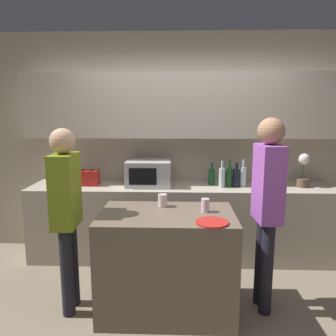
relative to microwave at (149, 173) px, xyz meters
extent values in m
plane|color=#7F705B|center=(0.40, -1.39, -1.04)|extent=(14.00, 14.00, 0.00)
cube|color=#B2A893|center=(0.40, 0.35, 0.31)|extent=(6.40, 0.08, 2.70)
cube|color=beige|center=(0.40, 0.15, 0.79)|extent=(3.74, 0.32, 0.75)
cube|color=#B7AD99|center=(0.40, 0.00, -0.59)|extent=(3.60, 0.62, 0.89)
cube|color=brown|center=(0.26, -1.08, -0.59)|extent=(1.17, 0.72, 0.90)
cube|color=#B7BABC|center=(0.00, 0.00, 0.00)|extent=(0.52, 0.38, 0.30)
cube|color=black|center=(-0.05, -0.19, 0.00)|extent=(0.31, 0.01, 0.19)
cube|color=#B21E19|center=(-0.73, 0.00, -0.06)|extent=(0.26, 0.16, 0.18)
cube|color=black|center=(-0.78, 0.00, 0.03)|extent=(0.02, 0.11, 0.01)
cube|color=black|center=(-0.68, 0.00, 0.03)|extent=(0.02, 0.11, 0.01)
cylinder|color=brown|center=(1.80, 0.00, -0.10)|extent=(0.14, 0.14, 0.10)
cylinder|color=#38662D|center=(1.80, 0.00, 0.04)|extent=(0.01, 0.01, 0.18)
sphere|color=silver|center=(1.80, 0.00, 0.18)|extent=(0.13, 0.13, 0.13)
cylinder|color=#194723|center=(0.75, 0.08, -0.06)|extent=(0.08, 0.08, 0.19)
cylinder|color=#194723|center=(0.75, 0.08, 0.07)|extent=(0.03, 0.03, 0.07)
cylinder|color=silver|center=(0.85, -0.06, -0.04)|extent=(0.07, 0.07, 0.22)
cylinder|color=silver|center=(0.85, -0.06, 0.12)|extent=(0.02, 0.02, 0.09)
cylinder|color=#194723|center=(0.94, -0.02, -0.03)|extent=(0.08, 0.08, 0.24)
cylinder|color=#194723|center=(0.94, -0.02, 0.13)|extent=(0.03, 0.03, 0.09)
cylinder|color=black|center=(1.03, -0.01, -0.05)|extent=(0.09, 0.09, 0.21)
cylinder|color=black|center=(1.03, -0.01, 0.10)|extent=(0.03, 0.03, 0.08)
cylinder|color=silver|center=(1.11, 0.00, -0.04)|extent=(0.08, 0.08, 0.23)
cylinder|color=silver|center=(1.11, 0.00, 0.12)|extent=(0.03, 0.03, 0.09)
cylinder|color=red|center=(0.62, -1.32, -0.13)|extent=(0.26, 0.26, 0.01)
cylinder|color=beige|center=(0.59, -1.03, -0.08)|extent=(0.07, 0.07, 0.12)
cylinder|color=beige|center=(0.21, -0.88, -0.08)|extent=(0.08, 0.08, 0.12)
cylinder|color=black|center=(-0.61, -1.03, -0.64)|extent=(0.11, 0.11, 0.79)
cylinder|color=black|center=(-0.60, -1.19, -0.64)|extent=(0.11, 0.11, 0.79)
cube|color=olive|center=(-0.61, -1.11, 0.06)|extent=(0.20, 0.35, 0.63)
sphere|color=tan|center=(-0.61, -1.11, 0.48)|extent=(0.21, 0.21, 0.21)
cylinder|color=black|center=(1.12, -1.11, -0.62)|extent=(0.11, 0.11, 0.83)
cylinder|color=black|center=(1.12, -0.95, -0.62)|extent=(0.11, 0.11, 0.83)
cube|color=purple|center=(1.12, -1.03, 0.12)|extent=(0.21, 0.35, 0.66)
sphere|color=#9E7051|center=(1.12, -1.03, 0.56)|extent=(0.23, 0.23, 0.23)
camera|label=1|loc=(0.36, -3.78, 0.74)|focal=35.00mm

